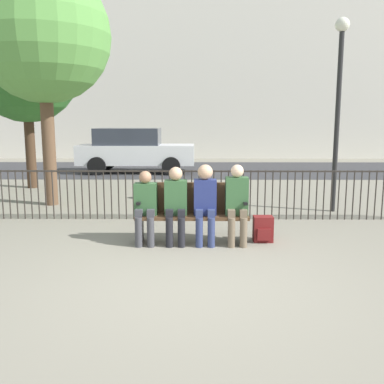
{
  "coord_description": "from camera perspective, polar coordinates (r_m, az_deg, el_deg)",
  "views": [
    {
      "loc": [
        0.06,
        -4.71,
        1.86
      ],
      "look_at": [
        0.0,
        1.69,
        0.8
      ],
      "focal_mm": 40.0,
      "sensor_mm": 36.0,
      "label": 1
    }
  ],
  "objects": [
    {
      "name": "ground_plane",
      "position": [
        5.07,
        -0.18,
        -12.13
      ],
      "size": [
        80.0,
        80.0,
        0.0
      ],
      "primitive_type": "plane",
      "color": "gray"
    },
    {
      "name": "park_bench",
      "position": [
        6.63,
        0.01,
        -2.5
      ],
      "size": [
        1.72,
        0.45,
        0.92
      ],
      "color": "#4C331E",
      "rests_on": "ground"
    },
    {
      "name": "seated_person_0",
      "position": [
        6.52,
        -6.22,
        -1.57
      ],
      "size": [
        0.34,
        0.39,
        1.12
      ],
      "color": "#3D3D42",
      "rests_on": "ground"
    },
    {
      "name": "seated_person_1",
      "position": [
        6.48,
        -2.18,
        -1.26
      ],
      "size": [
        0.34,
        0.39,
        1.19
      ],
      "color": "black",
      "rests_on": "ground"
    },
    {
      "name": "seated_person_2",
      "position": [
        6.47,
        1.77,
        -1.0
      ],
      "size": [
        0.34,
        0.39,
        1.22
      ],
      "color": "navy",
      "rests_on": "ground"
    },
    {
      "name": "seated_person_3",
      "position": [
        6.5,
        6.0,
        -1.14
      ],
      "size": [
        0.34,
        0.39,
        1.22
      ],
      "color": "brown",
      "rests_on": "ground"
    },
    {
      "name": "backpack",
      "position": [
        6.79,
        9.45,
        -4.91
      ],
      "size": [
        0.3,
        0.26,
        0.4
      ],
      "color": "maroon",
      "rests_on": "ground"
    },
    {
      "name": "fence_railing",
      "position": [
        8.14,
        -0.01,
        0.2
      ],
      "size": [
        9.01,
        0.03,
        0.95
      ],
      "color": "#2D2823",
      "rests_on": "ground"
    },
    {
      "name": "tree_0",
      "position": [
        10.2,
        -19.26,
        19.08
      ],
      "size": [
        2.89,
        2.89,
        5.13
      ],
      "color": "brown",
      "rests_on": "ground"
    },
    {
      "name": "tree_1",
      "position": [
        12.93,
        -21.31,
        14.87
      ],
      "size": [
        2.85,
        2.85,
        4.68
      ],
      "color": "#422D1E",
      "rests_on": "ground"
    },
    {
      "name": "lamp_post",
      "position": [
        9.3,
        19.02,
        13.1
      ],
      "size": [
        0.28,
        0.28,
        3.88
      ],
      "color": "black",
      "rests_on": "ground"
    },
    {
      "name": "street_surface",
      "position": [
        16.82,
        0.32,
        3.04
      ],
      "size": [
        24.0,
        6.0,
        0.01
      ],
      "color": "#333335",
      "rests_on": "ground"
    },
    {
      "name": "parked_car_0",
      "position": [
        15.93,
        -7.68,
        5.63
      ],
      "size": [
        4.2,
        1.94,
        1.62
      ],
      "color": "silver",
      "rests_on": "ground"
    },
    {
      "name": "building_facade",
      "position": [
        25.33,
        0.4,
        22.08
      ],
      "size": [
        20.0,
        6.0,
        14.87
      ],
      "color": "beige",
      "rests_on": "ground"
    }
  ]
}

